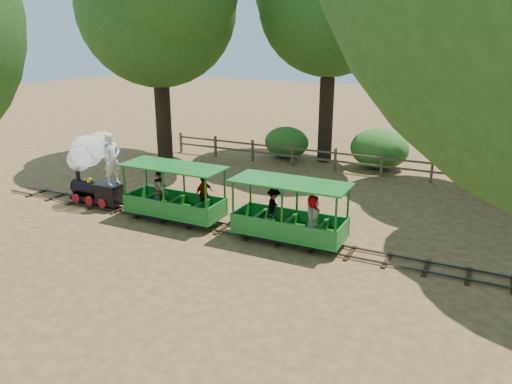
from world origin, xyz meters
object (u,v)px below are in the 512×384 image
at_px(carriage_front, 175,197).
at_px(locomotive, 93,162).
at_px(fence, 358,161).
at_px(carriage_rear, 290,217).

bearing_deg(carriage_front, locomotive, 178.93).
relative_size(locomotive, fence, 0.15).
relative_size(locomotive, carriage_front, 0.81).
bearing_deg(locomotive, carriage_front, -1.07).
distance_m(locomotive, fence, 10.68).
relative_size(carriage_rear, fence, 0.18).
distance_m(carriage_rear, fence, 7.96).
height_order(carriage_rear, fence, carriage_rear).
height_order(carriage_front, fence, carriage_front).
distance_m(locomotive, carriage_rear, 7.33).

